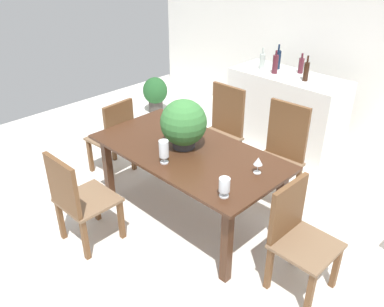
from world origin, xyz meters
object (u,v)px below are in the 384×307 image
at_px(chair_far_right, 282,149).
at_px(kitchen_counter, 285,111).
at_px(crystal_vase_left, 164,150).
at_px(crystal_vase_center_near, 224,186).
at_px(wine_glass, 258,162).
at_px(wine_bottle_tall, 278,59).
at_px(potted_plant_floor, 155,93).
at_px(wine_bottle_green, 306,71).
at_px(chair_foot_end, 297,232).
at_px(wine_bottle_clear, 262,61).
at_px(dining_table, 188,160).
at_px(chair_far_left, 222,126).
at_px(chair_near_left, 77,197).
at_px(chair_head_end, 115,135).
at_px(wine_bottle_amber, 301,65).
at_px(wine_bottle_dark, 275,64).
at_px(flower_centerpiece, 184,123).

relative_size(chair_far_right, kitchen_counter, 0.72).
relative_size(crystal_vase_left, crystal_vase_center_near, 1.33).
distance_m(wine_glass, wine_bottle_tall, 2.29).
bearing_deg(potted_plant_floor, crystal_vase_left, -38.62).
bearing_deg(wine_bottle_green, kitchen_counter, 166.81).
height_order(chair_foot_end, wine_bottle_clear, wine_bottle_clear).
bearing_deg(dining_table, crystal_vase_left, -86.80).
distance_m(chair_far_left, wine_bottle_clear, 1.14).
relative_size(dining_table, chair_far_left, 1.81).
xyz_separation_m(dining_table, kitchen_counter, (-0.23, 1.99, -0.18)).
bearing_deg(wine_bottle_green, crystal_vase_center_near, -72.86).
bearing_deg(kitchen_counter, crystal_vase_left, -83.92).
distance_m(chair_near_left, wine_bottle_clear, 2.95).
xyz_separation_m(chair_head_end, chair_far_left, (0.77, 0.95, 0.05)).
distance_m(chair_head_end, chair_near_left, 1.23).
distance_m(chair_head_end, wine_bottle_amber, 2.43).
xyz_separation_m(dining_table, wine_bottle_amber, (-0.18, 2.15, 0.41)).
height_order(kitchen_counter, wine_bottle_amber, wine_bottle_amber).
relative_size(wine_bottle_clear, wine_bottle_amber, 1.09).
bearing_deg(wine_bottle_dark, flower_centerpiece, -80.17).
bearing_deg(potted_plant_floor, chair_far_right, -12.17).
bearing_deg(wine_bottle_dark, dining_table, -78.13).
bearing_deg(chair_near_left, wine_bottle_clear, -87.10).
bearing_deg(wine_glass, crystal_vase_center_near, -86.51).
bearing_deg(wine_bottle_tall, flower_centerpiece, -78.73).
height_order(wine_bottle_green, wine_bottle_clear, wine_bottle_green).
height_order(flower_centerpiece, wine_bottle_tall, wine_bottle_tall).
relative_size(kitchen_counter, wine_bottle_dark, 5.07).
relative_size(chair_near_left, wine_bottle_dark, 3.21).
height_order(chair_far_left, wine_bottle_amber, wine_bottle_amber).
xyz_separation_m(dining_table, wine_bottle_clear, (-0.62, 1.95, 0.41)).
xyz_separation_m(chair_head_end, chair_foot_end, (2.37, -0.01, 0.00)).
xyz_separation_m(chair_foot_end, kitchen_counter, (-1.41, 1.99, -0.02)).
bearing_deg(chair_far_right, crystal_vase_left, -111.15).
relative_size(chair_foot_end, wine_bottle_clear, 3.34).
relative_size(wine_bottle_green, wine_bottle_amber, 1.21).
bearing_deg(wine_bottle_tall, crystal_vase_center_near, -63.53).
xyz_separation_m(kitchen_counter, wine_bottle_dark, (-0.17, -0.08, 0.60)).
distance_m(chair_head_end, chair_far_left, 1.23).
distance_m(crystal_vase_center_near, wine_bottle_amber, 2.63).
relative_size(crystal_vase_center_near, potted_plant_floor, 0.29).
distance_m(flower_centerpiece, wine_bottle_green, 1.91).
height_order(chair_head_end, chair_far_right, chair_far_right).
xyz_separation_m(flower_centerpiece, potted_plant_floor, (-2.20, 1.51, -0.69)).
distance_m(dining_table, flower_centerpiece, 0.35).
height_order(wine_bottle_amber, potted_plant_floor, wine_bottle_amber).
bearing_deg(wine_bottle_green, wine_bottle_tall, 162.44).
xyz_separation_m(wine_glass, kitchen_counter, (-0.91, 1.86, -0.39)).
relative_size(dining_table, wine_bottle_amber, 7.39).
bearing_deg(wine_bottle_dark, chair_far_left, -90.68).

